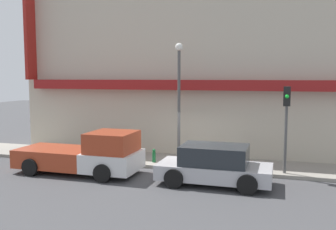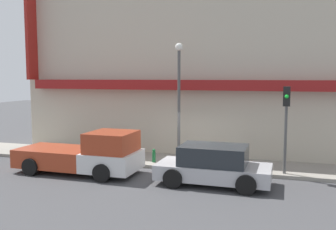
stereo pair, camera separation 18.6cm
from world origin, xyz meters
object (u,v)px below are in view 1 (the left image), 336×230
Objects in this scene: parked_car at (214,165)px; traffic_light at (286,114)px; street_lamp at (179,88)px; fire_hydrant at (154,156)px; pickup_truck at (86,155)px.

parked_car is 3.73m from traffic_light.
parked_car is 4.49m from street_lamp.
traffic_light is at bearing -3.55° from fire_hydrant.
parked_car is 1.20× the size of traffic_light.
fire_hydrant is (2.29, 2.24, -0.35)m from pickup_truck.
fire_hydrant is 3.36m from street_lamp.
street_lamp reaches higher than fire_hydrant.
pickup_truck is 5.14m from street_lamp.
pickup_truck is at bearing -135.58° from fire_hydrant.
traffic_light reaches higher than fire_hydrant.
pickup_truck is 3.22m from fire_hydrant.
traffic_light is (2.61, 1.88, 1.89)m from parked_car.
parked_car is at bearing -144.26° from traffic_light.
parked_car is 6.87× the size of fire_hydrant.
street_lamp is at bearing 170.38° from traffic_light.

